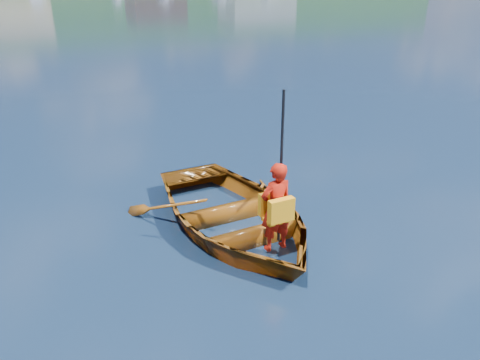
{
  "coord_description": "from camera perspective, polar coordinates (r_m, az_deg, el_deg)",
  "views": [
    {
      "loc": [
        -3.2,
        -5.5,
        3.29
      ],
      "look_at": [
        -0.63,
        -0.09,
        0.73
      ],
      "focal_mm": 35.0,
      "sensor_mm": 36.0,
      "label": 1
    }
  ],
  "objects": [
    {
      "name": "rowboat",
      "position": [
        6.69,
        -0.87,
        -4.2
      ],
      "size": [
        2.65,
        3.62,
        0.73
      ],
      "color": "maroon",
      "rests_on": "ground"
    },
    {
      "name": "ground",
      "position": [
        7.17,
        4.26,
        -4.24
      ],
      "size": [
        600.0,
        600.0,
        0.0
      ],
      "color": "#102345",
      "rests_on": "ground"
    },
    {
      "name": "child_paddler",
      "position": [
        5.85,
        4.43,
        -3.28
      ],
      "size": [
        0.44,
        0.35,
        2.02
      ],
      "color": "red",
      "rests_on": "ground"
    }
  ]
}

